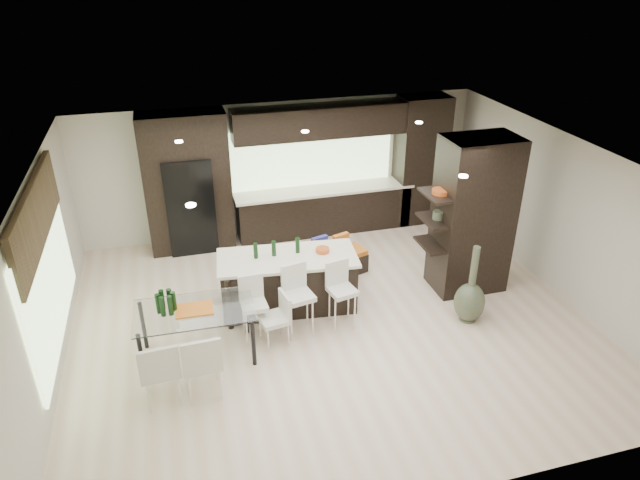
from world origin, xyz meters
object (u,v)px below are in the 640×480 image
object	(u,v)px
chair_end	(274,322)
stool_right	(342,302)
stool_mid	(299,308)
bench	(336,265)
chair_near	(202,365)
kitchen_island	(288,282)
floor_vase	(472,284)
dining_table	(197,333)
chair_far	(161,372)
stool_left	(255,316)

from	to	relation	value
chair_end	stool_right	bearing A→B (deg)	-91.75
stool_mid	bench	size ratio (longest dim) A/B	0.80
stool_right	chair_near	xyz separation A→B (m)	(-2.23, -0.97, 0.03)
kitchen_island	floor_vase	world-z (taller)	floor_vase
chair_near	dining_table	bearing A→B (deg)	87.70
chair_end	chair_near	bearing A→B (deg)	115.54
bench	chair_near	bearing A→B (deg)	-154.46
chair_far	stool_mid	bearing A→B (deg)	21.58
stool_left	bench	bearing A→B (deg)	38.08
floor_vase	stool_mid	bearing A→B (deg)	171.89
stool_right	chair_near	distance (m)	2.43
stool_mid	chair_end	bearing A→B (deg)	-171.12
kitchen_island	floor_vase	xyz separation A→B (m)	(2.68, -1.16, 0.20)
chair_near	chair_end	world-z (taller)	chair_near
chair_far	stool_right	bearing A→B (deg)	16.11
chair_near	chair_end	size ratio (longest dim) A/B	1.23
stool_right	stool_mid	bearing A→B (deg)	168.65
chair_end	floor_vase	bearing A→B (deg)	-104.26
stool_mid	stool_right	xyz separation A→B (m)	(0.68, 0.01, -0.02)
stool_left	dining_table	world-z (taller)	stool_left
bench	chair_near	xyz separation A→B (m)	(-2.60, -2.46, 0.25)
stool_left	floor_vase	world-z (taller)	floor_vase
stool_mid	dining_table	size ratio (longest dim) A/B	0.55
stool_right	bench	world-z (taller)	stool_right
kitchen_island	chair_near	distance (m)	2.33
stool_mid	bench	bearing A→B (deg)	44.18
stool_right	dining_table	distance (m)	2.24
kitchen_island	bench	distance (m)	1.29
kitchen_island	stool_left	world-z (taller)	kitchen_island
kitchen_island	dining_table	size ratio (longest dim) A/B	1.33
stool_left	bench	size ratio (longest dim) A/B	0.73
dining_table	chair_end	xyz separation A→B (m)	(1.12, 0.00, -0.02)
stool_left	chair_far	distance (m)	1.70
stool_left	chair_near	size ratio (longest dim) A/B	0.90
bench	kitchen_island	bearing A→B (deg)	-163.39
dining_table	chair_far	size ratio (longest dim) A/B	1.82
kitchen_island	stool_mid	xyz separation A→B (m)	(0.00, -0.78, -0.00)
kitchen_island	stool_right	world-z (taller)	kitchen_island
stool_left	stool_right	xyz separation A→B (m)	(1.37, -0.01, 0.02)
bench	floor_vase	world-z (taller)	floor_vase
stool_left	stool_mid	size ratio (longest dim) A/B	0.92
chair_near	chair_far	xyz separation A→B (m)	(-0.52, 0.00, -0.01)
chair_far	chair_end	bearing A→B (deg)	22.79
stool_left	stool_mid	bearing A→B (deg)	-3.95
kitchen_island	chair_near	world-z (taller)	chair_near
bench	chair_end	xyz separation A→B (m)	(-1.47, -1.66, 0.16)
bench	floor_vase	bearing A→B (deg)	-66.95
stool_right	floor_vase	xyz separation A→B (m)	(2.00, -0.39, 0.22)
kitchen_island	chair_near	bearing A→B (deg)	-125.63
chair_far	chair_end	distance (m)	1.83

